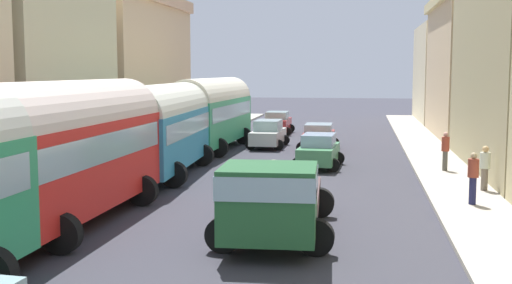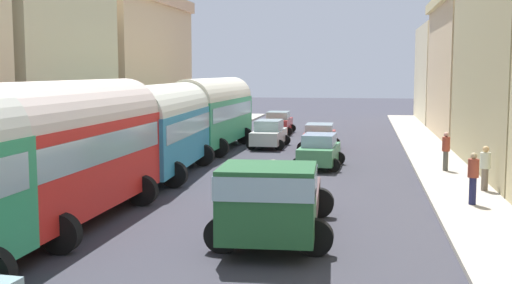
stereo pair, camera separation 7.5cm
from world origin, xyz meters
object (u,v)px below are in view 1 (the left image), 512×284
Objects in this scene: cargo_truck_0 at (273,197)px; car_1 at (319,137)px; parked_bus_1 at (69,145)px; parked_bus_3 at (212,110)px; pedestrian_0 at (485,167)px; car_4 at (277,123)px; car_3 at (268,134)px; pedestrian_4 at (445,150)px; parked_bus_2 at (164,125)px; pedestrian_3 at (473,177)px; car_0 at (319,151)px.

car_1 is (-0.13, 19.53, -0.40)m from cargo_truck_0.
parked_bus_1 reaches higher than parked_bus_3.
pedestrian_0 is (6.65, 7.60, -0.16)m from cargo_truck_0.
pedestrian_0 reaches higher than car_1.
parked_bus_3 is 2.47× the size of car_4.
car_1 is at bearing -17.66° from car_3.
pedestrian_4 is (11.87, -6.64, -1.20)m from parked_bus_3.
parked_bus_2 is 12.93m from pedestrian_0.
car_0 is at bearing 124.30° from pedestrian_3.
parked_bus_2 is 18.78m from car_4.
pedestrian_0 is (12.69, -2.24, -1.15)m from parked_bus_2.
car_1 is 2.32× the size of pedestrian_0.
parked_bus_3 is (0.00, 18.00, -0.08)m from parked_bus_1.
car_1 is 9.54m from car_4.
parked_bus_2 is at bearing -153.04° from car_0.
car_1 is 1.01× the size of car_4.
car_4 reaches higher than car_1.
parked_bus_3 reaches higher than pedestrian_4.
cargo_truck_0 is 1.67× the size of car_3.
cargo_truck_0 reaches higher than car_3.
pedestrian_0 is 0.96× the size of pedestrian_3.
cargo_truck_0 is 20.72m from car_3.
parked_bus_3 is 16.99m from pedestrian_0.
parked_bus_2 reaches higher than car_0.
parked_bus_2 is 12.15m from pedestrian_4.
parked_bus_3 is at bearing 150.76° from pedestrian_4.
parked_bus_2 is 5.05× the size of pedestrian_3.
cargo_truck_0 is 1.71× the size of car_1.
car_0 is (0.31, 13.07, -0.38)m from cargo_truck_0.
parked_bus_1 reaches higher than car_3.
cargo_truck_0 is at bearing -115.56° from pedestrian_4.
cargo_truck_0 is (6.04, -9.84, -0.99)m from parked_bus_2.
pedestrian_0 is at bearing -40.80° from car_0.
car_1 is at bearing 90.37° from cargo_truck_0.
pedestrian_3 is at bearing -49.41° from parked_bus_3.
car_3 is at bearing 98.64° from cargo_truck_0.
parked_bus_1 reaches higher than car_0.
parked_bus_2 is 11.59m from cargo_truck_0.
pedestrian_3 is (5.51, -8.07, 0.27)m from car_0.
parked_bus_3 is at bearing 137.77° from car_0.
car_3 is at bearing 127.16° from pedestrian_0.
parked_bus_2 is 0.93× the size of parked_bus_3.
car_1 is 2.23× the size of pedestrian_3.
car_0 is 15.84m from car_4.
pedestrian_3 is at bearing -107.65° from pedestrian_0.
pedestrian_3 is (11.86, 4.16, -1.26)m from parked_bus_1.
pedestrian_4 is (11.87, 2.36, -1.11)m from parked_bus_2.
pedestrian_0 is (6.78, -11.93, 0.25)m from car_1.
pedestrian_3 reaches higher than car_4.
parked_bus_2 reaches higher than pedestrian_0.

